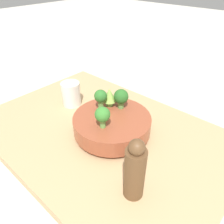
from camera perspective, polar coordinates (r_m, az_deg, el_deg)
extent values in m
plane|color=beige|center=(0.81, -2.62, -6.65)|extent=(6.00, 6.00, 0.00)
cube|color=tan|center=(0.80, -2.65, -5.70)|extent=(0.88, 0.61, 0.04)
cylinder|color=brown|center=(0.77, 0.00, -5.16)|extent=(0.12, 0.12, 0.01)
cylinder|color=brown|center=(0.75, 0.00, -3.06)|extent=(0.26, 0.26, 0.06)
cylinder|color=#6BA34C|center=(0.68, -2.43, -2.87)|extent=(0.02, 0.02, 0.03)
sphere|color=#387A2D|center=(0.66, -2.50, -0.63)|extent=(0.05, 0.05, 0.05)
cylinder|color=#6BA34C|center=(0.78, -0.67, 2.32)|extent=(0.02, 0.02, 0.02)
cone|color=#93B751|center=(0.77, -0.69, 4.50)|extent=(0.05, 0.05, 0.05)
cylinder|color=#609347|center=(0.77, 2.33, 2.01)|extent=(0.02, 0.02, 0.03)
sphere|color=#286023|center=(0.75, 2.39, 4.07)|extent=(0.05, 0.05, 0.05)
cylinder|color=#609347|center=(0.76, -2.93, 1.95)|extent=(0.02, 0.02, 0.04)
sphere|color=#2D6B28|center=(0.74, -3.00, 4.19)|extent=(0.04, 0.04, 0.04)
cylinder|color=silver|center=(0.92, -10.61, 4.68)|extent=(0.08, 0.08, 0.10)
cylinder|color=brown|center=(0.55, 5.90, -15.73)|extent=(0.05, 0.05, 0.15)
sphere|color=brown|center=(0.49, 6.50, -9.17)|extent=(0.04, 0.04, 0.04)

